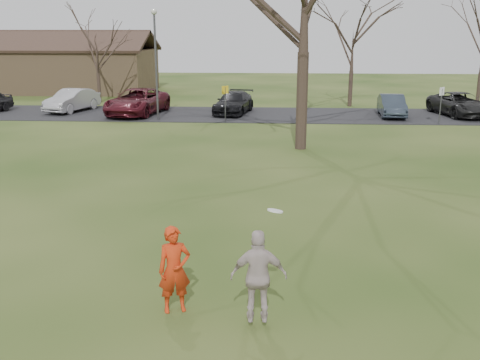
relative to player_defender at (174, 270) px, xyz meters
name	(u,v)px	position (x,y,z in m)	size (l,w,h in m)	color
ground	(226,314)	(0.96, -0.09, -0.83)	(120.00, 120.00, 0.00)	#1E380F
parking_strip	(262,115)	(0.96, 24.91, -0.81)	(62.00, 6.50, 0.04)	black
player_defender	(174,270)	(0.00, 0.00, 0.00)	(0.61, 0.40, 1.66)	red
car_1	(72,100)	(-11.26, 25.47, -0.08)	(1.51, 4.33, 1.43)	#A7A6AC
car_2	(137,102)	(-6.75, 24.43, 0.00)	(2.62, 5.67, 1.58)	#4D121B
car_3	(234,103)	(-0.81, 25.30, -0.13)	(1.86, 4.57, 1.33)	black
car_5	(392,106)	(8.86, 24.61, -0.14)	(1.38, 3.96, 1.31)	#2A343F
car_6	(460,104)	(13.08, 25.17, -0.09)	(2.32, 5.04, 1.40)	black
catching_play	(259,276)	(1.57, -0.53, 0.16)	(1.01, 0.53, 2.04)	#BEADAB
building	(35,68)	(-19.04, 37.91, 1.10)	(20.60, 8.50, 5.14)	#8C6D4C
lamp_post	(155,51)	(-5.04, 22.41, 3.14)	(0.34, 0.34, 6.27)	#47474C
sign_yellow	(225,97)	(-1.04, 21.91, 0.62)	(0.35, 0.35, 2.08)	#47474C
sign_white	(441,99)	(10.96, 21.91, 0.62)	(0.35, 0.35, 2.08)	#47474C
small_tree_row	(328,48)	(5.35, 29.97, 3.06)	(55.00, 5.90, 8.50)	#352821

